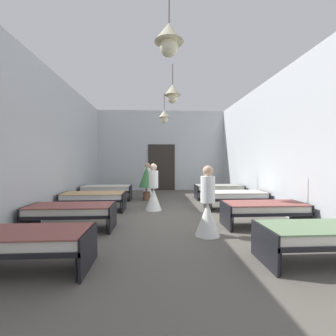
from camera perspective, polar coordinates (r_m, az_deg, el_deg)
The scene contains 14 objects.
ground_plane at distance 6.39m, azimuth -0.10°, elevation -12.81°, with size 7.18×12.14×0.10m, color #59544C.
room_shell at distance 7.58m, azimuth -0.69°, elevation 5.82°, with size 6.98×11.74×4.17m.
bed_left_row_0 at distance 3.99m, azimuth -32.69°, elevation -15.03°, with size 1.90×0.84×0.57m.
bed_right_row_0 at distance 4.36m, azimuth 34.30°, elevation -13.60°, with size 1.90×0.84×0.57m.
bed_left_row_1 at distance 5.67m, azimuth -23.10°, elevation -9.82°, with size 1.90×0.84×0.57m.
bed_right_row_1 at distance 5.94m, azimuth 22.89°, elevation -9.29°, with size 1.90×0.84×0.57m.
bed_left_row_2 at distance 7.46m, azimuth -18.12°, elevation -6.93°, with size 1.90×0.84×0.57m.
bed_right_row_2 at distance 7.66m, azimuth 16.57°, elevation -6.67°, with size 1.90×0.84×0.57m.
bed_left_row_3 at distance 9.29m, azimuth -15.11°, elevation -5.14°, with size 1.90×0.84×0.57m.
bed_right_row_3 at distance 9.45m, azimuth 12.64°, elevation -4.99°, with size 1.90×0.84×0.57m.
nurse_near_aisle at distance 10.02m, azimuth -5.17°, elevation -4.03°, with size 0.52×0.52×1.49m.
nurse_mid_aisle at distance 7.22m, azimuth -3.66°, elevation -6.39°, with size 0.52×0.52×1.49m.
nurse_far_aisle at distance 4.91m, azimuth 9.91°, elevation -10.44°, with size 0.52×0.52×1.49m.
potted_plant at distance 9.05m, azimuth -5.43°, elevation -2.63°, with size 0.60×0.60×1.33m.
Camera 1 is at (-0.35, -6.17, 1.59)m, focal length 24.30 mm.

